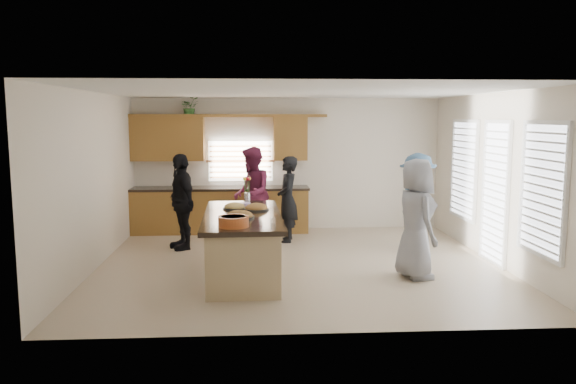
{
  "coord_description": "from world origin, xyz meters",
  "views": [
    {
      "loc": [
        -0.72,
        -8.97,
        2.4
      ],
      "look_at": [
        -0.15,
        0.37,
        1.15
      ],
      "focal_mm": 35.0,
      "sensor_mm": 36.0,
      "label": 1
    }
  ],
  "objects": [
    {
      "name": "back_cabinetry",
      "position": [
        -1.47,
        2.73,
        0.91
      ],
      "size": [
        4.08,
        0.66,
        2.46
      ],
      "color": "olive",
      "rests_on": "ground"
    },
    {
      "name": "woman_right_front",
      "position": [
        1.68,
        -0.88,
        0.9
      ],
      "size": [
        0.71,
        0.96,
        1.8
      ],
      "primitive_type": "imported",
      "rotation": [
        0.0,
        0.0,
        1.74
      ],
      "color": "gray",
      "rests_on": "ground"
    },
    {
      "name": "woman_left_back",
      "position": [
        -0.07,
        1.71,
        0.83
      ],
      "size": [
        0.44,
        0.63,
        1.66
      ],
      "primitive_type": "imported",
      "rotation": [
        0.0,
        0.0,
        -1.64
      ],
      "color": "black",
      "rests_on": "ground"
    },
    {
      "name": "right_wall_glazing",
      "position": [
        3.22,
        -0.13,
        1.34
      ],
      "size": [
        0.06,
        4.0,
        2.25
      ],
      "color": "white",
      "rests_on": "ground"
    },
    {
      "name": "platter_mid",
      "position": [
        -0.69,
        -0.24,
        0.98
      ],
      "size": [
        0.4,
        0.4,
        0.16
      ],
      "color": "black",
      "rests_on": "island"
    },
    {
      "name": "flower_vase",
      "position": [
        -0.84,
        0.55,
        1.19
      ],
      "size": [
        0.14,
        0.14,
        0.44
      ],
      "color": "silver",
      "rests_on": "island"
    },
    {
      "name": "room_shell",
      "position": [
        0.0,
        0.0,
        1.9
      ],
      "size": [
        6.52,
        6.02,
        2.81
      ],
      "color": "silver",
      "rests_on": "ground"
    },
    {
      "name": "woman_left_front",
      "position": [
        -2.04,
        1.23,
        0.88
      ],
      "size": [
        0.83,
        1.11,
        1.75
      ],
      "primitive_type": "imported",
      "rotation": [
        0.0,
        0.0,
        -1.12
      ],
      "color": "black",
      "rests_on": "ground"
    },
    {
      "name": "woman_left_mid",
      "position": [
        -0.76,
        1.96,
        0.91
      ],
      "size": [
        0.75,
        0.93,
        1.83
      ],
      "primitive_type": "imported",
      "rotation": [
        0.0,
        0.0,
        -1.51
      ],
      "color": "maroon",
      "rests_on": "ground"
    },
    {
      "name": "woman_right_back",
      "position": [
        2.21,
        0.85,
        0.88
      ],
      "size": [
        0.75,
        1.19,
        1.77
      ],
      "primitive_type": "imported",
      "rotation": [
        0.0,
        0.0,
        1.48
      ],
      "color": "#335171",
      "rests_on": "ground"
    },
    {
      "name": "plate_stack",
      "position": [
        -0.88,
        0.19,
        0.98
      ],
      "size": [
        0.21,
        0.21,
        0.05
      ],
      "primitive_type": "cylinder",
      "color": "#B692D4",
      "rests_on": "island"
    },
    {
      "name": "clear_cup",
      "position": [
        -0.46,
        -1.39,
        0.99
      ],
      "size": [
        0.07,
        0.07,
        0.09
      ],
      "primitive_type": "cylinder",
      "color": "white",
      "rests_on": "island"
    },
    {
      "name": "floor",
      "position": [
        0.0,
        0.0,
        0.0
      ],
      "size": [
        6.5,
        6.5,
        0.0
      ],
      "primitive_type": "plane",
      "color": "#BCAB8C",
      "rests_on": "ground"
    },
    {
      "name": "platter_front",
      "position": [
        -0.93,
        -0.93,
        0.98
      ],
      "size": [
        0.43,
        0.43,
        0.17
      ],
      "color": "black",
      "rests_on": "island"
    },
    {
      "name": "salad_bowl",
      "position": [
        -1.0,
        -1.59,
        1.03
      ],
      "size": [
        0.41,
        0.41,
        0.14
      ],
      "color": "#C65924",
      "rests_on": "island"
    },
    {
      "name": "potted_plant",
      "position": [
        -2.03,
        2.82,
        2.61
      ],
      "size": [
        0.47,
        0.44,
        0.42
      ],
      "primitive_type": "imported",
      "rotation": [
        0.0,
        0.0,
        0.4
      ],
      "color": "#376B2A",
      "rests_on": "back_cabinetry"
    },
    {
      "name": "island",
      "position": [
        -0.9,
        -0.59,
        0.45
      ],
      "size": [
        1.22,
        2.73,
        0.95
      ],
      "rotation": [
        0.0,
        0.0,
        0.03
      ],
      "color": "tan",
      "rests_on": "ground"
    },
    {
      "name": "platter_back",
      "position": [
        -1.03,
        -0.11,
        0.98
      ],
      "size": [
        0.37,
        0.37,
        0.15
      ],
      "color": "black",
      "rests_on": "island"
    }
  ]
}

